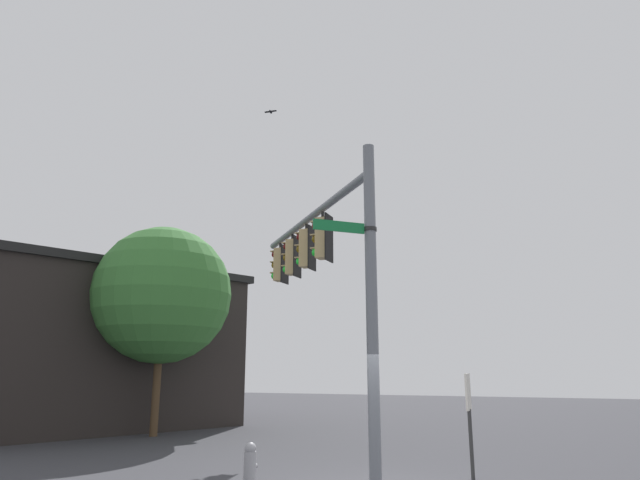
{
  "coord_description": "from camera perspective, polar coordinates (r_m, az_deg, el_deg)",
  "views": [
    {
      "loc": [
        -10.53,
        -3.15,
        2.19
      ],
      "look_at": [
        2.17,
        2.01,
        5.48
      ],
      "focal_mm": 30.62,
      "sensor_mm": 36.0,
      "label": 1
    }
  ],
  "objects": [
    {
      "name": "traffic_light_arm_end",
      "position": [
        17.47,
        -4.26,
        -2.59
      ],
      "size": [
        0.54,
        0.49,
        1.31
      ],
      "color": "black"
    },
    {
      "name": "traffic_light_mid_inner",
      "position": [
        15.09,
        -1.51,
        -0.88
      ],
      "size": [
        0.54,
        0.49,
        1.31
      ],
      "color": "black"
    },
    {
      "name": "signal_pole",
      "position": [
        11.06,
        5.44,
        -6.9
      ],
      "size": [
        0.24,
        0.24,
        6.9
      ],
      "primitive_type": "cylinder",
      "color": "slate",
      "rests_on": "ground"
    },
    {
      "name": "traffic_light_nearest_pole",
      "position": [
        13.92,
        0.21,
        0.19
      ],
      "size": [
        0.54,
        0.49,
        1.31
      ],
      "color": "black"
    },
    {
      "name": "street_name_sign",
      "position": [
        11.19,
        3.46,
        1.29
      ],
      "size": [
        1.01,
        1.08,
        0.22
      ],
      "color": "#147238"
    },
    {
      "name": "historical_marker",
      "position": [
        12.49,
        15.31,
        -16.64
      ],
      "size": [
        0.6,
        0.08,
        2.13
      ],
      "color": "#333333",
      "rests_on": "ground"
    },
    {
      "name": "storefront_building",
      "position": [
        23.97,
        -24.06,
        -10.18
      ],
      "size": [
        13.68,
        11.64,
        6.16
      ],
      "color": "#282321",
      "rests_on": "ground"
    },
    {
      "name": "mast_arm",
      "position": [
        15.0,
        -1.04,
        2.33
      ],
      "size": [
        5.61,
        5.2,
        0.2
      ],
      "primitive_type": "cylinder",
      "rotation": [
        0.0,
        1.57,
        0.75
      ],
      "color": "slate"
    },
    {
      "name": "traffic_light_mid_outer",
      "position": [
        16.28,
        -2.99,
        -1.8
      ],
      "size": [
        0.54,
        0.49,
        1.31
      ],
      "color": "black"
    },
    {
      "name": "bird_flying",
      "position": [
        17.41,
        -5.18,
        13.22
      ],
      "size": [
        0.23,
        0.38,
        0.07
      ],
      "color": "black"
    },
    {
      "name": "fire_hydrant",
      "position": [
        11.55,
        -7.33,
        -22.23
      ],
      "size": [
        0.35,
        0.24,
        0.82
      ],
      "color": "#99999E",
      "rests_on": "ground"
    },
    {
      "name": "tree_by_storefront",
      "position": [
        20.67,
        -16.12,
        -5.52
      ],
      "size": [
        4.93,
        4.93,
        7.34
      ],
      "color": "#4C3823",
      "rests_on": "ground"
    }
  ]
}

